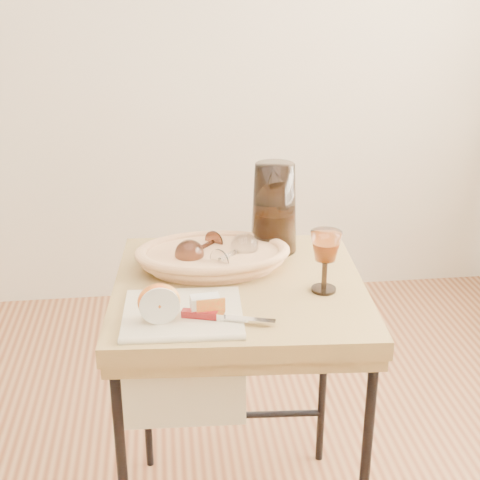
{
  "coord_description": "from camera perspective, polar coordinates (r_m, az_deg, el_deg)",
  "views": [
    {
      "loc": [
        0.16,
        -1.24,
        1.5
      ],
      "look_at": [
        0.34,
        0.23,
        0.9
      ],
      "focal_mm": 50.33,
      "sensor_mm": 36.0,
      "label": 1
    }
  ],
  "objects": [
    {
      "name": "table_knife",
      "position": [
        1.48,
        -1.34,
        -6.49
      ],
      "size": [
        0.2,
        0.08,
        0.02
      ],
      "primitive_type": null,
      "rotation": [
        0.0,
        0.0,
        -0.3
      ],
      "color": "silver",
      "rests_on": "tea_towel"
    },
    {
      "name": "apple_wedge",
      "position": [
        1.49,
        -2.98,
        -5.52
      ],
      "size": [
        0.07,
        0.04,
        0.04
      ],
      "primitive_type": "cube",
      "rotation": [
        0.0,
        0.0,
        0.09
      ],
      "color": "silver",
      "rests_on": "tea_towel"
    },
    {
      "name": "bread_basket",
      "position": [
        1.73,
        -2.31,
        -1.56
      ],
      "size": [
        0.35,
        0.24,
        0.05
      ],
      "primitive_type": null,
      "rotation": [
        0.0,
        0.0,
        -0.01
      ],
      "color": "tan",
      "rests_on": "side_table"
    },
    {
      "name": "pitcher",
      "position": [
        1.81,
        2.91,
        2.75
      ],
      "size": [
        0.22,
        0.28,
        0.28
      ],
      "primitive_type": null,
      "rotation": [
        0.0,
        0.0,
        0.21
      ],
      "color": "black",
      "rests_on": "side_table"
    },
    {
      "name": "side_table",
      "position": [
        1.86,
        -0.08,
        -14.5
      ],
      "size": [
        0.66,
        0.66,
        0.78
      ],
      "primitive_type": null,
      "rotation": [
        0.0,
        0.0,
        -0.07
      ],
      "color": "brown",
      "rests_on": "floor"
    },
    {
      "name": "goblet_lying_b",
      "position": [
        1.71,
        -0.52,
        -1.07
      ],
      "size": [
        0.14,
        0.14,
        0.07
      ],
      "primitive_type": null,
      "rotation": [
        0.0,
        0.0,
        0.81
      ],
      "color": "white",
      "rests_on": "bread_basket"
    },
    {
      "name": "apple_half",
      "position": [
        1.47,
        -6.88,
        -5.22
      ],
      "size": [
        0.1,
        0.05,
        0.09
      ],
      "primitive_type": "ellipsoid",
      "rotation": [
        0.0,
        0.0,
        0.05
      ],
      "color": "red",
      "rests_on": "tea_towel"
    },
    {
      "name": "wall_back",
      "position": [
        3.05,
        -10.47,
        18.78
      ],
      "size": [
        3.6,
        0.0,
        2.7
      ],
      "primitive_type": "cube",
      "color": "beige",
      "rests_on": "ground"
    },
    {
      "name": "wine_goblet",
      "position": [
        1.6,
        7.22,
        -1.81
      ],
      "size": [
        0.09,
        0.09,
        0.15
      ],
      "primitive_type": null,
      "rotation": [
        0.0,
        0.0,
        0.23
      ],
      "color": "white",
      "rests_on": "side_table"
    },
    {
      "name": "goblet_lying_a",
      "position": [
        1.73,
        -3.4,
        -0.71
      ],
      "size": [
        0.14,
        0.14,
        0.08
      ],
      "primitive_type": null,
      "rotation": [
        0.0,
        0.0,
        4.0
      ],
      "color": "brown",
      "rests_on": "bread_basket"
    },
    {
      "name": "tea_towel",
      "position": [
        1.52,
        -4.87,
        -6.17
      ],
      "size": [
        0.28,
        0.25,
        0.01
      ],
      "primitive_type": "cube",
      "rotation": [
        0.0,
        0.0,
        -0.05
      ],
      "color": "beige",
      "rests_on": "side_table"
    }
  ]
}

